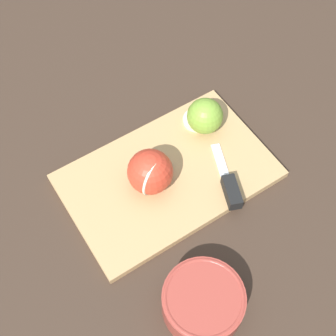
{
  "coord_description": "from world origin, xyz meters",
  "views": [
    {
      "loc": [
        -0.24,
        -0.36,
        0.74
      ],
      "look_at": [
        0.0,
        0.0,
        0.04
      ],
      "focal_mm": 50.0,
      "sensor_mm": 36.0,
      "label": 1
    }
  ],
  "objects_px": {
    "apple_half_right": "(205,116)",
    "knife": "(230,188)",
    "bowl": "(203,301)",
    "apple_half_left": "(152,174)"
  },
  "relations": [
    {
      "from": "apple_half_right",
      "to": "apple_half_left",
      "type": "bearing_deg",
      "value": -92.25
    },
    {
      "from": "apple_half_right",
      "to": "bowl",
      "type": "distance_m",
      "value": 0.34
    },
    {
      "from": "knife",
      "to": "bowl",
      "type": "xyz_separation_m",
      "value": [
        -0.15,
        -0.14,
        0.0
      ]
    },
    {
      "from": "apple_half_right",
      "to": "knife",
      "type": "height_order",
      "value": "apple_half_right"
    },
    {
      "from": "apple_half_left",
      "to": "bowl",
      "type": "relative_size",
      "value": 0.63
    },
    {
      "from": "knife",
      "to": "apple_half_left",
      "type": "bearing_deg",
      "value": 72.87
    },
    {
      "from": "apple_half_right",
      "to": "knife",
      "type": "relative_size",
      "value": 0.5
    },
    {
      "from": "apple_half_left",
      "to": "apple_half_right",
      "type": "height_order",
      "value": "apple_half_left"
    },
    {
      "from": "bowl",
      "to": "apple_half_right",
      "type": "bearing_deg",
      "value": 54.43
    },
    {
      "from": "apple_half_right",
      "to": "knife",
      "type": "distance_m",
      "value": 0.15
    }
  ]
}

